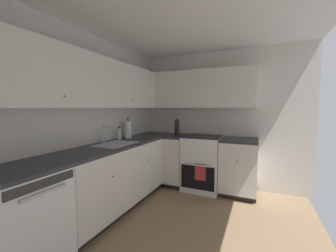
# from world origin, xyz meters

# --- Properties ---
(ground_plane) EXTENTS (3.87, 2.86, 0.02)m
(ground_plane) POSITION_xyz_m (0.00, 0.00, -0.01)
(ground_plane) COLOR #937556
(wall_back) EXTENTS (3.97, 0.05, 2.41)m
(wall_back) POSITION_xyz_m (0.00, 1.46, 1.20)
(wall_back) COLOR silver
(wall_back) RESTS_ON ground_plane
(wall_right) EXTENTS (0.05, 2.96, 2.41)m
(wall_right) POSITION_xyz_m (1.96, 0.00, 1.20)
(wall_right) COLOR silver
(wall_right) RESTS_ON ground_plane
(dishwasher) EXTENTS (0.60, 0.63, 0.88)m
(dishwasher) POSITION_xyz_m (-0.78, 1.13, 0.44)
(dishwasher) COLOR white
(dishwasher) RESTS_ON ground_plane
(lower_cabinets_back) EXTENTS (1.81, 0.62, 0.88)m
(lower_cabinets_back) POSITION_xyz_m (0.43, 1.13, 0.44)
(lower_cabinets_back) COLOR silver
(lower_cabinets_back) RESTS_ON ground_plane
(countertop_back) EXTENTS (3.02, 0.60, 0.03)m
(countertop_back) POSITION_xyz_m (0.43, 1.13, 0.90)
(countertop_back) COLOR #2D2D33
(countertop_back) RESTS_ON lower_cabinets_back
(lower_cabinets_right) EXTENTS (0.62, 1.52, 0.88)m
(lower_cabinets_right) POSITION_xyz_m (1.64, -0.02, 0.44)
(lower_cabinets_right) COLOR silver
(lower_cabinets_right) RESTS_ON ground_plane
(countertop_right) EXTENTS (0.60, 1.52, 0.03)m
(countertop_right) POSITION_xyz_m (1.64, -0.02, 0.90)
(countertop_right) COLOR #2D2D33
(countertop_right) RESTS_ON lower_cabinets_right
(oven_range) EXTENTS (0.68, 0.62, 1.06)m
(oven_range) POSITION_xyz_m (1.65, 0.20, 0.47)
(oven_range) COLOR white
(oven_range) RESTS_ON ground_plane
(upper_cabinets_back) EXTENTS (2.70, 0.34, 0.65)m
(upper_cabinets_back) POSITION_xyz_m (0.27, 1.27, 1.74)
(upper_cabinets_back) COLOR silver
(upper_cabinets_right) EXTENTS (0.32, 2.07, 0.65)m
(upper_cabinets_right) POSITION_xyz_m (1.78, 0.40, 1.74)
(upper_cabinets_right) COLOR silver
(sink) EXTENTS (0.56, 0.40, 0.10)m
(sink) POSITION_xyz_m (0.44, 1.10, 0.87)
(sink) COLOR #B7B7BC
(sink) RESTS_ON countertop_back
(faucet) EXTENTS (0.07, 0.16, 0.24)m
(faucet) POSITION_xyz_m (0.45, 1.31, 1.06)
(faucet) COLOR silver
(faucet) RESTS_ON countertop_back
(soap_bottle) EXTENTS (0.05, 0.05, 0.21)m
(soap_bottle) POSITION_xyz_m (0.80, 1.31, 1.01)
(soap_bottle) COLOR silver
(soap_bottle) RESTS_ON countertop_back
(paper_towel_roll) EXTENTS (0.11, 0.11, 0.34)m
(paper_towel_roll) POSITION_xyz_m (1.01, 1.29, 1.05)
(paper_towel_roll) COLOR white
(paper_towel_roll) RESTS_ON countertop_back
(oil_bottle) EXTENTS (0.08, 0.08, 0.30)m
(oil_bottle) POSITION_xyz_m (1.64, 0.67, 1.05)
(oil_bottle) COLOR black
(oil_bottle) RESTS_ON countertop_right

